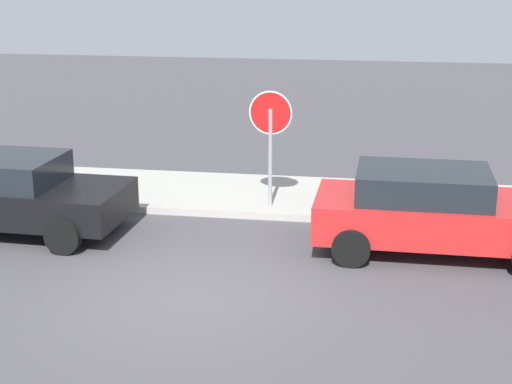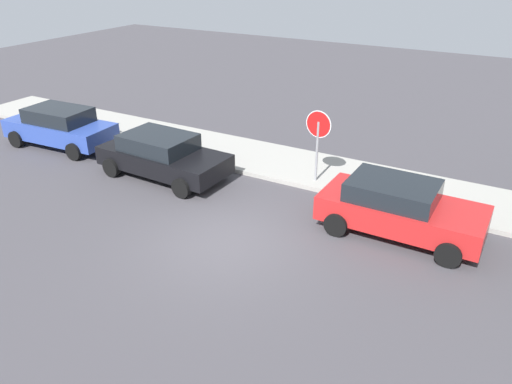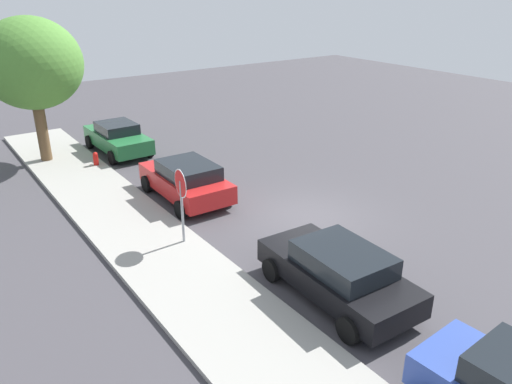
% 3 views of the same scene
% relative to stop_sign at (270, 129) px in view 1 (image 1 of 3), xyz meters
% --- Properties ---
extents(ground_plane, '(60.00, 60.00, 0.00)m').
position_rel_stop_sign_xyz_m(ground_plane, '(-0.63, -4.43, -1.71)').
color(ground_plane, '#423F44').
extents(sidewalk_curb, '(32.00, 2.84, 0.14)m').
position_rel_stop_sign_xyz_m(sidewalk_curb, '(-0.63, 0.89, -1.64)').
color(sidewalk_curb, '#9E9B93').
rests_on(sidewalk_curb, ground_plane).
extents(stop_sign, '(0.86, 0.09, 2.47)m').
position_rel_stop_sign_xyz_m(stop_sign, '(0.00, 0.00, 0.00)').
color(stop_sign, gray).
rests_on(stop_sign, ground_plane).
extents(parked_car_red, '(4.25, 2.13, 1.47)m').
position_rel_stop_sign_xyz_m(parked_car_red, '(3.12, -1.76, -0.95)').
color(parked_car_red, red).
rests_on(parked_car_red, ground_plane).
extents(parked_car_black, '(4.48, 2.25, 1.44)m').
position_rel_stop_sign_xyz_m(parked_car_black, '(-4.70, -1.90, -0.97)').
color(parked_car_black, black).
rests_on(parked_car_black, ground_plane).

